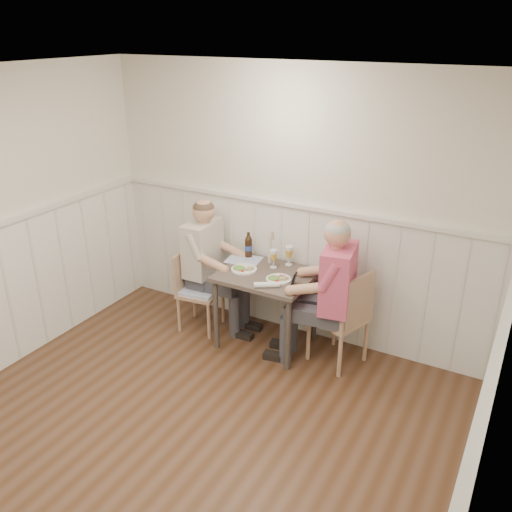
% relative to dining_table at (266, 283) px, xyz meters
% --- Properties ---
extents(ground_plane, '(4.50, 4.50, 0.00)m').
position_rel_dining_table_xyz_m(ground_plane, '(0.09, -1.84, -0.64)').
color(ground_plane, '#4A2D19').
extents(room_shell, '(4.04, 4.54, 2.60)m').
position_rel_dining_table_xyz_m(room_shell, '(0.09, -1.84, 0.87)').
color(room_shell, white).
rests_on(room_shell, ground).
extents(wainscot, '(4.00, 4.49, 1.34)m').
position_rel_dining_table_xyz_m(wainscot, '(0.09, -1.15, 0.04)').
color(wainscot, silver).
rests_on(wainscot, ground).
extents(dining_table, '(0.85, 0.70, 0.75)m').
position_rel_dining_table_xyz_m(dining_table, '(0.00, 0.00, 0.00)').
color(dining_table, '#4A3E35').
rests_on(dining_table, ground).
extents(chair_right, '(0.55, 0.55, 0.92)m').
position_rel_dining_table_xyz_m(chair_right, '(0.76, 0.04, -0.15)').
color(chair_right, gray).
rests_on(chair_right, ground).
extents(chair_left, '(0.43, 0.43, 0.82)m').
position_rel_dining_table_xyz_m(chair_left, '(-0.77, -0.06, -0.20)').
color(chair_left, gray).
rests_on(chair_left, ground).
extents(man_in_pink, '(0.71, 0.50, 1.42)m').
position_rel_dining_table_xyz_m(man_in_pink, '(0.67, -0.03, -0.05)').
color(man_in_pink, '#3F3F47').
rests_on(man_in_pink, ground).
extents(diner_cream, '(0.64, 0.44, 1.36)m').
position_rel_dining_table_xyz_m(diner_cream, '(-0.70, 0.05, -0.07)').
color(diner_cream, '#3F3F47').
rests_on(diner_cream, ground).
extents(plate_man, '(0.23, 0.23, 0.06)m').
position_rel_dining_table_xyz_m(plate_man, '(0.16, -0.08, 0.12)').
color(plate_man, white).
rests_on(plate_man, dining_table).
extents(plate_diner, '(0.24, 0.24, 0.06)m').
position_rel_dining_table_xyz_m(plate_diner, '(-0.23, -0.05, 0.13)').
color(plate_diner, white).
rests_on(plate_diner, dining_table).
extents(beer_glass_a, '(0.08, 0.08, 0.19)m').
position_rel_dining_table_xyz_m(beer_glass_a, '(0.10, 0.27, 0.23)').
color(beer_glass_a, silver).
rests_on(beer_glass_a, dining_table).
extents(beer_glass_b, '(0.07, 0.07, 0.18)m').
position_rel_dining_table_xyz_m(beer_glass_b, '(-0.00, 0.14, 0.23)').
color(beer_glass_b, silver).
rests_on(beer_glass_b, dining_table).
extents(beer_bottle, '(0.07, 0.07, 0.26)m').
position_rel_dining_table_xyz_m(beer_bottle, '(-0.33, 0.25, 0.22)').
color(beer_bottle, black).
rests_on(beer_bottle, dining_table).
extents(rolled_napkin, '(0.22, 0.16, 0.05)m').
position_rel_dining_table_xyz_m(rolled_napkin, '(0.14, -0.26, 0.13)').
color(rolled_napkin, white).
rests_on(rolled_napkin, dining_table).
extents(grass_vase, '(0.04, 0.04, 0.34)m').
position_rel_dining_table_xyz_m(grass_vase, '(-0.09, 0.24, 0.26)').
color(grass_vase, silver).
rests_on(grass_vase, dining_table).
extents(gingham_mat, '(0.36, 0.31, 0.01)m').
position_rel_dining_table_xyz_m(gingham_mat, '(-0.33, 0.16, 0.11)').
color(gingham_mat, '#687CB8').
rests_on(gingham_mat, dining_table).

